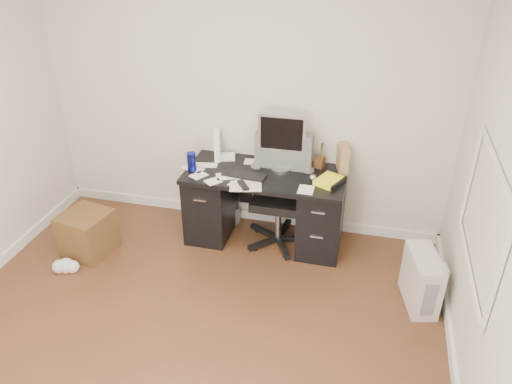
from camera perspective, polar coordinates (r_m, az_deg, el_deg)
ground at (r=3.95m, az=-9.16°, el=-18.14°), size 4.00×4.00×0.00m
room_shell at (r=2.96m, az=-10.91°, el=4.26°), size 4.02×4.02×2.71m
desk at (r=4.84m, az=1.03°, el=-1.47°), size 1.50×0.70×0.75m
loose_papers at (r=4.67m, az=-1.46°, el=2.21°), size 1.10×0.60×0.00m
lcd_monitor at (r=4.63m, az=2.96°, el=5.73°), size 0.45×0.26×0.56m
keyboard at (r=4.61m, az=-1.37°, el=1.95°), size 0.42×0.18×0.02m
computer_mouse at (r=4.54m, az=6.52°, el=1.63°), size 0.08×0.08×0.07m
travel_mug at (r=4.70m, az=-7.37°, el=3.42°), size 0.09×0.09×0.19m
white_binder at (r=4.92m, az=-4.45°, el=5.38°), size 0.17×0.25×0.27m
magazine_file at (r=4.72m, az=9.89°, el=3.79°), size 0.16×0.24×0.25m
pen_cup at (r=4.76m, az=7.31°, el=4.23°), size 0.13×0.13×0.26m
yellow_book at (r=4.53m, az=8.40°, el=1.27°), size 0.29×0.31×0.04m
paper_remote at (r=4.43m, az=-1.20°, el=0.79°), size 0.33×0.29×0.02m
office_chair at (r=4.73m, az=2.65°, el=-0.20°), size 0.63×0.63×1.10m
pc_tower at (r=4.39m, az=18.37°, el=-9.51°), size 0.31×0.51×0.48m
shopping_bag at (r=4.44m, az=18.87°, el=-9.93°), size 0.30×0.23×0.38m
wicker_basket at (r=5.04m, az=-18.70°, el=-4.44°), size 0.49×0.49×0.42m
desk_printer at (r=5.26m, az=-3.93°, el=-2.73°), size 0.37×0.33×0.18m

